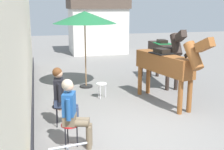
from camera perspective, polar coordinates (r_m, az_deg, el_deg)
The scene contains 10 objects.
ground_plane at distance 9.35m, azimuth -0.43°, elevation -3.67°, with size 40.00×40.00×0.00m, color slate.
pub_facade_wall at distance 7.27m, azimuth -17.25°, elevation 3.28°, with size 0.34×14.00×3.40m.
distant_cottage at distance 17.56m, azimuth -2.89°, elevation 10.25°, with size 3.40×2.60×3.50m.
seated_visitor_near at distance 5.71m, azimuth -7.75°, elevation -6.80°, with size 0.61×0.48×1.39m.
seated_visitor_far at distance 6.79m, azimuth -9.81°, elevation -3.60°, with size 0.61×0.49×1.39m.
saddled_horse_near at distance 8.25m, azimuth 10.56°, elevation 2.11°, with size 0.91×2.96×2.06m.
saddled_horse_far at distance 10.49m, azimuth 10.17°, elevation 4.49°, with size 0.62×3.00×2.06m.
cafe_parasol at distance 9.77m, azimuth -5.38°, elevation 11.09°, with size 2.10×2.10×2.58m.
spare_stool_white at distance 8.83m, azimuth -2.08°, elevation -1.99°, with size 0.32×0.32×0.46m.
satchel_bag at distance 8.10m, azimuth -10.48°, elevation -5.86°, with size 0.28×0.12×0.20m, color brown.
Camera 1 is at (-2.20, -5.67, 2.73)m, focal length 46.61 mm.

